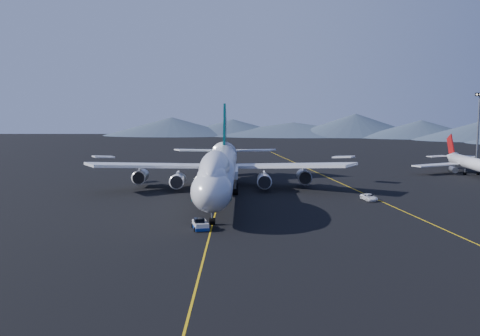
{
  "coord_description": "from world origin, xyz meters",
  "views": [
    {
      "loc": [
        4.89,
        -109.48,
        18.74
      ],
      "look_at": [
        4.24,
        -0.13,
        6.0
      ],
      "focal_mm": 40.0,
      "sensor_mm": 36.0,
      "label": 1
    }
  ],
  "objects_px": {
    "boeing_747": "(220,169)",
    "service_van": "(369,197)",
    "second_jet": "(472,164)",
    "floodlight_mast": "(478,130)",
    "pushback_tug": "(200,225)"
  },
  "relations": [
    {
      "from": "boeing_747",
      "to": "service_van",
      "type": "distance_m",
      "value": 30.76
    },
    {
      "from": "boeing_747",
      "to": "second_jet",
      "type": "height_order",
      "value": "boeing_747"
    },
    {
      "from": "second_jet",
      "to": "floodlight_mast",
      "type": "xyz_separation_m",
      "value": [
        9.49,
        19.13,
        8.35
      ]
    },
    {
      "from": "pushback_tug",
      "to": "service_van",
      "type": "xyz_separation_m",
      "value": [
        31.63,
        25.12,
        0.08
      ]
    },
    {
      "from": "second_jet",
      "to": "boeing_747",
      "type": "bearing_deg",
      "value": -160.41
    },
    {
      "from": "second_jet",
      "to": "pushback_tug",
      "type": "bearing_deg",
      "value": -144.75
    },
    {
      "from": "pushback_tug",
      "to": "service_van",
      "type": "height_order",
      "value": "pushback_tug"
    },
    {
      "from": "boeing_747",
      "to": "floodlight_mast",
      "type": "bearing_deg",
      "value": 35.2
    },
    {
      "from": "boeing_747",
      "to": "floodlight_mast",
      "type": "xyz_separation_m",
      "value": [
        76.65,
        54.06,
        5.69
      ]
    },
    {
      "from": "second_jet",
      "to": "floodlight_mast",
      "type": "bearing_deg",
      "value": 55.72
    },
    {
      "from": "second_jet",
      "to": "service_van",
      "type": "height_order",
      "value": "second_jet"
    },
    {
      "from": "pushback_tug",
      "to": "second_jet",
      "type": "height_order",
      "value": "second_jet"
    },
    {
      "from": "service_van",
      "to": "floodlight_mast",
      "type": "bearing_deg",
      "value": 39.23
    },
    {
      "from": "boeing_747",
      "to": "second_jet",
      "type": "relative_size",
      "value": 1.98
    },
    {
      "from": "pushback_tug",
      "to": "service_van",
      "type": "bearing_deg",
      "value": 24.61
    }
  ]
}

